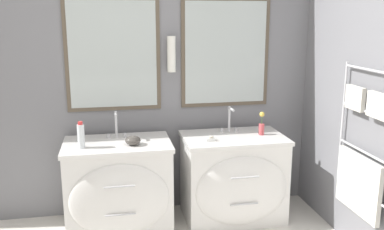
% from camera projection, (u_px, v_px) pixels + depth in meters
% --- Properties ---
extents(wall_back, '(4.95, 0.16, 2.60)m').
position_uv_depth(wall_back, '(133.00, 73.00, 3.85)').
color(wall_back, slate).
rests_on(wall_back, ground_plane).
extents(wall_right, '(0.13, 3.50, 2.60)m').
position_uv_depth(wall_right, '(363.00, 87.00, 3.26)').
color(wall_right, slate).
rests_on(wall_right, ground_plane).
extents(vanity_left, '(0.90, 0.65, 0.77)m').
position_uv_depth(vanity_left, '(119.00, 186.00, 3.65)').
color(vanity_left, white).
rests_on(vanity_left, ground_plane).
extents(vanity_right, '(0.90, 0.65, 0.77)m').
position_uv_depth(vanity_right, '(234.00, 178.00, 3.84)').
color(vanity_right, white).
rests_on(vanity_right, ground_plane).
extents(faucet_left, '(0.17, 0.15, 0.24)m').
position_uv_depth(faucet_left, '(116.00, 125.00, 3.70)').
color(faucet_left, silver).
rests_on(faucet_left, vanity_left).
extents(faucet_right, '(0.17, 0.15, 0.24)m').
position_uv_depth(faucet_right, '(230.00, 119.00, 3.89)').
color(faucet_right, silver).
rests_on(faucet_right, vanity_right).
extents(toiletry_bottle, '(0.06, 0.06, 0.22)m').
position_uv_depth(toiletry_bottle, '(81.00, 136.00, 3.43)').
color(toiletry_bottle, silver).
rests_on(toiletry_bottle, vanity_left).
extents(amenity_bowl, '(0.13, 0.13, 0.08)m').
position_uv_depth(amenity_bowl, '(133.00, 140.00, 3.52)').
color(amenity_bowl, '#4C4742').
rests_on(amenity_bowl, vanity_left).
extents(flower_vase, '(0.05, 0.05, 0.21)m').
position_uv_depth(flower_vase, '(262.00, 125.00, 3.82)').
color(flower_vase, '#CC4C51').
rests_on(flower_vase, vanity_right).
extents(soap_dish, '(0.08, 0.06, 0.04)m').
position_uv_depth(soap_dish, '(211.00, 139.00, 3.65)').
color(soap_dish, white).
rests_on(soap_dish, vanity_right).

